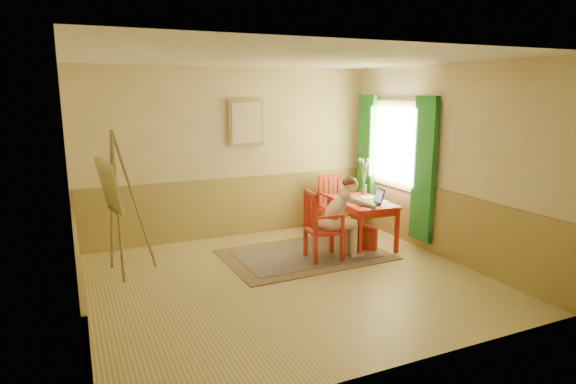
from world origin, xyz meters
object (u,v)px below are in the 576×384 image
table (362,206)px  laptop (372,201)px  chair_back (333,203)px  figure (341,214)px  easel (113,191)px  chair_left (321,226)px

table → laptop: (-0.00, -0.27, 0.14)m
chair_back → figure: (-0.64, -1.31, 0.18)m
table → easel: bearing=176.2°
laptop → easel: (-3.67, 0.52, 0.38)m
table → laptop: size_ratio=2.99×
chair_back → chair_left: bearing=-126.4°
table → chair_left: size_ratio=1.23×
chair_left → figure: bearing=-7.2°
chair_left → easel: easel is taller
chair_left → easel: size_ratio=0.53×
chair_left → chair_back: bearing=53.6°
chair_back → easel: size_ratio=0.50×
chair_back → figure: size_ratio=0.81×
chair_left → table: bearing=21.7°
chair_back → laptop: chair_back is taller
chair_left → figure: size_ratio=0.85×
table → laptop: bearing=-91.0°
table → figure: size_ratio=1.05×
table → figure: 0.75m
chair_left → figure: figure is taller
easel → chair_back: bearing=10.1°
figure → easel: (-3.04, 0.66, 0.49)m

